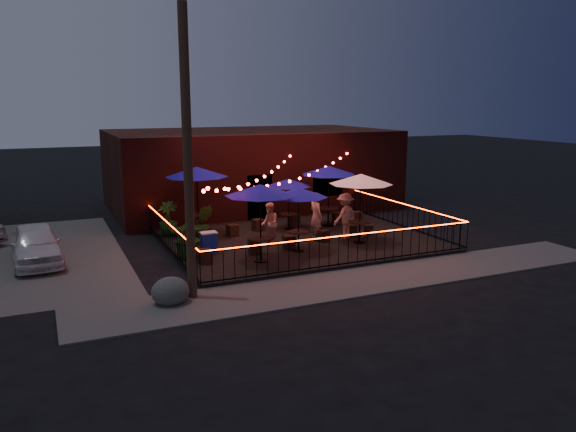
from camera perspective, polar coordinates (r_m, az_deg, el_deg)
name	(u,v)px	position (r m, az deg, el deg)	size (l,w,h in m)	color
ground	(320,255)	(20.46, 3.28, -3.96)	(110.00, 110.00, 0.00)	black
patio	(297,241)	(22.17, 0.92, -2.51)	(10.00, 8.00, 0.15)	black
sidewalk	(368,280)	(17.75, 8.12, -6.44)	(18.00, 2.50, 0.05)	#494744
brick_building	(250,169)	(29.47, -3.88, 4.81)	(14.00, 8.00, 4.00)	black
utility_pole	(188,157)	(15.41, -10.16, 5.87)	(0.26, 0.26, 8.00)	#372316
fence_front	(348,250)	(18.59, 6.14, -3.50)	(10.00, 0.04, 1.04)	black
fence_left	(170,239)	(20.49, -11.87, -2.26)	(0.04, 8.00, 1.04)	black
fence_right	(403,216)	(24.52, 11.57, 0.04)	(0.04, 8.00, 1.04)	black
festoon_lights	(276,182)	(21.03, -1.22, 3.50)	(10.02, 8.72, 1.32)	#FF1C17
cafe_table_0	(260,191)	(18.59, -2.84, 2.54)	(3.17, 3.17, 2.64)	black
cafe_table_1	(197,173)	(22.64, -9.26, 4.35)	(3.19, 3.19, 2.77)	black
cafe_table_2	(299,193)	(19.93, 1.08, 2.32)	(2.62, 2.62, 2.32)	black
cafe_table_3	(288,183)	(23.45, 0.05, 3.33)	(2.05, 2.05, 2.14)	black
cafe_table_4	(361,180)	(21.28, 7.42, 3.65)	(2.80, 2.80, 2.65)	black
cafe_table_5	(329,171)	(24.04, 4.18, 4.55)	(2.38, 2.38, 2.62)	black
bistro_chair_0	(205,256)	(19.02, -8.41, -4.07)	(0.40, 0.40, 0.48)	black
bistro_chair_1	(254,246)	(20.09, -3.43, -3.06)	(0.43, 0.43, 0.51)	black
bistro_chair_2	(189,233)	(22.34, -10.07, -1.74)	(0.41, 0.41, 0.49)	black
bistro_chair_3	(232,230)	(22.65, -5.66, -1.45)	(0.40, 0.40, 0.47)	black
bistro_chair_4	(289,242)	(20.71, 0.09, -2.65)	(0.40, 0.40, 0.47)	black
bistro_chair_5	(323,236)	(21.69, 3.55, -2.03)	(0.38, 0.38, 0.45)	black
bistro_chair_6	(258,225)	(23.53, -3.07, -0.90)	(0.41, 0.41, 0.48)	black
bistro_chair_7	(294,220)	(24.38, 0.62, -0.41)	(0.43, 0.43, 0.51)	black
bistro_chair_8	(351,230)	(22.70, 6.42, -1.46)	(0.38, 0.38, 0.45)	black
bistro_chair_9	(368,229)	(23.08, 8.15, -1.36)	(0.34, 0.34, 0.40)	black
bistro_chair_10	(338,218)	(24.93, 5.07, -0.20)	(0.42, 0.42, 0.50)	black
bistro_chair_11	(358,216)	(25.50, 7.11, -0.04)	(0.37, 0.37, 0.44)	black
patron_a	(316,217)	(21.72, 2.86, -0.06)	(0.69, 0.45, 1.89)	#DAA893
patron_b	(270,223)	(21.28, -1.88, -0.74)	(0.76, 0.60, 1.57)	tan
patron_c	(345,216)	(22.18, 5.82, 0.02)	(1.16, 0.67, 1.80)	#DDA58B
potted_shrub_a	(189,236)	(19.70, -10.01, -2.05)	(1.34, 1.16, 1.49)	#12350E
potted_shrub_b	(202,224)	(21.51, -8.71, -0.82)	(0.83, 0.67, 1.51)	#0F3711
potted_shrub_c	(168,219)	(22.97, -12.08, -0.30)	(0.78, 0.78, 1.39)	#12410E
cooler	(209,243)	(20.16, -8.08, -2.69)	(0.59, 0.43, 0.78)	#132CAD
boulder	(170,292)	(15.81, -11.85, -7.52)	(0.97, 0.82, 0.76)	#40403C
car_white	(36,244)	(21.09, -24.25, -2.63)	(1.59, 3.95, 1.35)	silver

